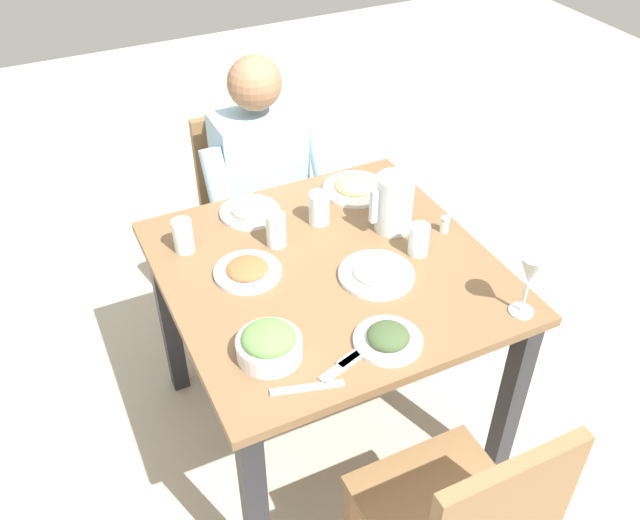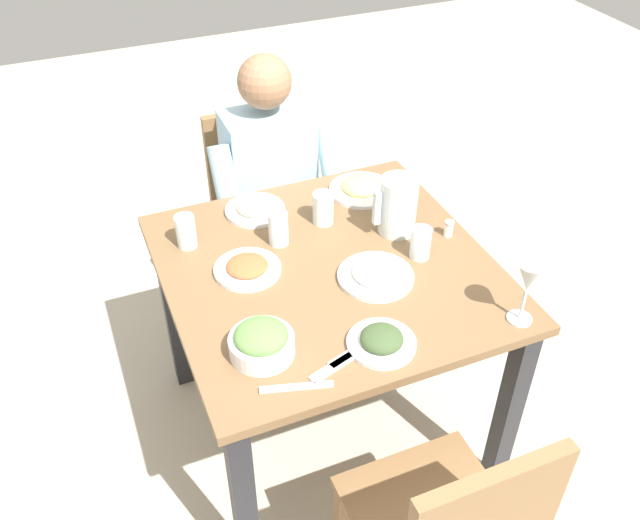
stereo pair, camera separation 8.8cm
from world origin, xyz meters
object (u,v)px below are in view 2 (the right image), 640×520
at_px(plate_dolmas, 382,340).
at_px(water_glass_by_pitcher, 186,231).
at_px(diner_near, 278,201).
at_px(water_glass_near_left, 278,228).
at_px(plate_fries, 362,187).
at_px(chair_near, 263,205).
at_px(dining_table, 328,296).
at_px(water_pitcher, 398,205).
at_px(plate_beans, 255,208).
at_px(plate_rice_curry, 247,268).
at_px(salt_shaker, 449,229).
at_px(water_glass_far_left, 323,208).
at_px(salad_bowl, 262,342).
at_px(plate_yoghurt, 376,274).
at_px(water_glass_near_right, 421,243).
at_px(wine_glass, 529,280).

xyz_separation_m(plate_dolmas, water_glass_by_pitcher, (0.37, -0.62, 0.04)).
bearing_deg(diner_near, water_glass_near_left, 71.13).
bearing_deg(diner_near, plate_fries, 135.61).
bearing_deg(chair_near, dining_table, 87.19).
height_order(diner_near, water_pitcher, diner_near).
bearing_deg(plate_beans, diner_near, -126.69).
bearing_deg(plate_rice_curry, diner_near, -118.71).
distance_m(dining_table, salt_shaker, 0.44).
bearing_deg(chair_near, water_pitcher, 109.23).
bearing_deg(plate_beans, water_glass_far_left, 143.20).
distance_m(water_pitcher, plate_beans, 0.48).
bearing_deg(plate_dolmas, water_pitcher, -121.37).
bearing_deg(salad_bowl, diner_near, -112.14).
height_order(plate_yoghurt, plate_beans, plate_yoghurt).
xyz_separation_m(dining_table, plate_yoghurt, (-0.11, 0.10, 0.14)).
bearing_deg(plate_dolmas, water_glass_near_right, -132.84).
bearing_deg(plate_yoghurt, wine_glass, 132.90).
bearing_deg(plate_yoghurt, diner_near, -84.05).
bearing_deg(chair_near, diner_near, 90.00).
bearing_deg(water_glass_by_pitcher, plate_dolmas, 120.59).
height_order(plate_beans, water_glass_by_pitcher, water_glass_by_pitcher).
bearing_deg(water_glass_by_pitcher, plate_yoghurt, 141.97).
relative_size(chair_near, wine_glass, 4.45).
bearing_deg(dining_table, plate_yoghurt, 136.06).
relative_size(plate_yoghurt, water_glass_near_left, 2.04).
height_order(chair_near, water_glass_near_left, chair_near).
distance_m(water_pitcher, salad_bowl, 0.68).
distance_m(plate_fries, water_glass_by_pitcher, 0.64).
bearing_deg(plate_rice_curry, plate_dolmas, 118.64).
distance_m(diner_near, plate_yoghurt, 0.69).
distance_m(diner_near, wine_glass, 1.07).
distance_m(dining_table, plate_rice_curry, 0.28).
height_order(plate_rice_curry, water_glass_near_right, water_glass_near_right).
relative_size(chair_near, plate_rice_curry, 4.32).
relative_size(plate_yoghurt, plate_beans, 1.14).
bearing_deg(dining_table, water_glass_near_right, 167.90).
bearing_deg(water_pitcher, wine_glass, 103.49).
bearing_deg(salad_bowl, water_glass_by_pitcher, -82.84).
bearing_deg(salad_bowl, plate_yoghurt, -158.54).
bearing_deg(water_glass_near_right, water_pitcher, -88.75).
distance_m(plate_beans, plate_rice_curry, 0.31).
bearing_deg(salt_shaker, water_pitcher, -33.57).
bearing_deg(plate_fries, salt_shaker, 113.00).
height_order(plate_dolmas, water_glass_near_left, water_glass_near_left).
height_order(diner_near, water_glass_near_right, diner_near).
bearing_deg(plate_rice_curry, salt_shaker, 173.27).
distance_m(plate_rice_curry, wine_glass, 0.80).
bearing_deg(plate_dolmas, water_glass_near_left, -79.31).
relative_size(plate_beans, plate_fries, 0.87).
relative_size(water_glass_near_left, salt_shaker, 2.06).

